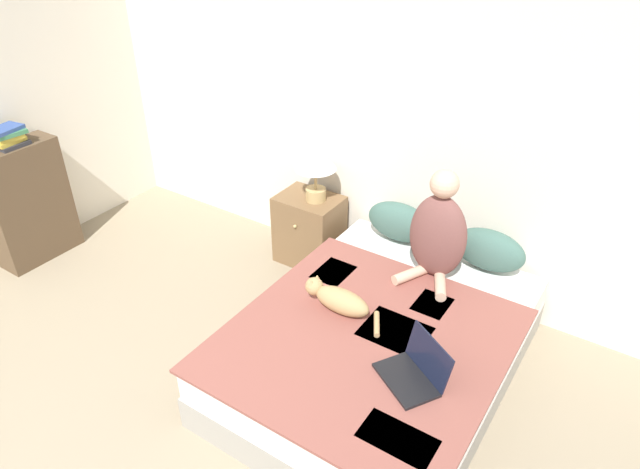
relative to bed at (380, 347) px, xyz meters
name	(u,v)px	position (x,y,z in m)	size (l,w,h in m)	color
wall_back	(379,114)	(-0.66, 1.08, 1.06)	(6.04, 0.05, 2.55)	silver
bed	(380,347)	(0.00, 0.00, 0.00)	(1.54, 2.02, 0.44)	#9E998E
pillow_near	(399,222)	(-0.34, 0.88, 0.37)	(0.49, 0.22, 0.29)	#42665B
pillow_far	(489,250)	(0.34, 0.88, 0.37)	(0.49, 0.22, 0.29)	#42665B
person_sitting	(438,233)	(0.06, 0.61, 0.55)	(0.39, 0.38, 0.77)	brown
cat_tabby	(338,299)	(-0.27, -0.06, 0.30)	(0.57, 0.20, 0.17)	tan
laptop_open	(414,371)	(0.36, -0.33, 0.27)	(0.44, 0.41, 0.23)	black
nightstand	(309,229)	(-1.10, 0.82, 0.07)	(0.50, 0.39, 0.58)	brown
table_lamp	(316,163)	(-1.03, 0.83, 0.68)	(0.32, 0.32, 0.43)	tan
bookshelf	(28,203)	(-3.02, -0.36, 0.28)	(0.25, 0.63, 0.99)	brown
book_stack_top	(8,137)	(-3.02, -0.36, 0.85)	(0.21, 0.26, 0.15)	#2D2D33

